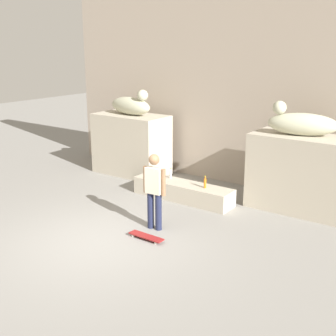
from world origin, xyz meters
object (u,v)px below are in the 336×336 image
statue_reclining_right (301,123)px  bottle_orange (205,183)px  skateboard (146,236)px  statue_reclining_left (131,105)px  skater (154,188)px  bottle_clear (171,174)px

statue_reclining_right → bottle_orange: (-1.90, -1.06, -1.53)m
statue_reclining_right → bottle_orange: bearing=15.5°
skateboard → statue_reclining_left: bearing=-45.8°
skater → bottle_orange: size_ratio=5.40×
skater → statue_reclining_left: bearing=-48.9°
statue_reclining_right → statue_reclining_left: bearing=-13.7°
bottle_clear → skateboard: bearing=-64.7°
statue_reclining_right → skater: 3.77m
statue_reclining_left → skater: 4.44m
statue_reclining_right → skateboard: size_ratio=2.10×
statue_reclining_left → bottle_orange: (3.23, -1.07, -1.53)m
bottle_orange → skateboard: bearing=-88.5°
skateboard → bottle_clear: bearing=-63.9°
skateboard → skater: bearing=-69.5°
bottle_clear → bottle_orange: bottle_orange is taller
skateboard → bottle_orange: 2.47m
skateboard → bottle_orange: bearing=-87.8°
statue_reclining_right → skater: bearing=41.6°
skater → skateboard: bearing=104.3°
skater → statue_reclining_right: bearing=-130.1°
statue_reclining_left → bottle_clear: statue_reclining_left is taller
skater → skateboard: (0.19, -0.54, -0.86)m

